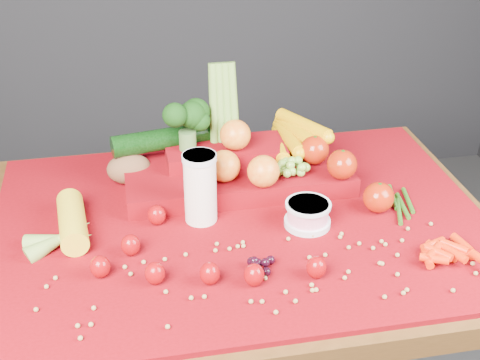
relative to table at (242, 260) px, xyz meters
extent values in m
cube|color=#38220C|center=(0.00, 0.00, 0.07)|extent=(1.10, 0.80, 0.05)
cube|color=#38220C|center=(-0.48, 0.33, -0.31)|extent=(0.06, 0.06, 0.70)
cube|color=#38220C|center=(0.48, 0.33, -0.31)|extent=(0.06, 0.06, 0.70)
cube|color=#6E030B|center=(0.00, 0.00, 0.10)|extent=(1.05, 0.75, 0.01)
cylinder|color=silver|center=(-0.09, 0.02, 0.19)|extent=(0.07, 0.07, 0.16)
cylinder|color=silver|center=(-0.09, 0.02, 0.26)|extent=(0.07, 0.07, 0.01)
cylinder|color=silver|center=(0.13, -0.05, 0.11)|extent=(0.10, 0.10, 0.01)
cylinder|color=pink|center=(0.13, -0.05, 0.14)|extent=(0.09, 0.09, 0.04)
cylinder|color=silver|center=(0.13, -0.05, 0.16)|extent=(0.10, 0.10, 0.01)
ellipsoid|color=maroon|center=(-0.24, -0.08, 0.13)|extent=(0.04, 0.04, 0.04)
cone|color=#0D460C|center=(-0.24, -0.08, 0.15)|extent=(0.03, 0.03, 0.01)
ellipsoid|color=maroon|center=(-0.30, -0.14, 0.13)|extent=(0.04, 0.04, 0.04)
cone|color=#0D460C|center=(-0.30, -0.14, 0.15)|extent=(0.03, 0.03, 0.01)
ellipsoid|color=maroon|center=(-0.20, -0.18, 0.13)|extent=(0.04, 0.04, 0.04)
cone|color=#0D460C|center=(-0.20, -0.18, 0.15)|extent=(0.03, 0.03, 0.01)
ellipsoid|color=maroon|center=(-0.10, -0.20, 0.13)|extent=(0.04, 0.04, 0.04)
cone|color=#0D460C|center=(-0.10, -0.20, 0.15)|extent=(0.03, 0.03, 0.01)
ellipsoid|color=maroon|center=(-0.02, -0.22, 0.13)|extent=(0.04, 0.04, 0.04)
cone|color=#0D460C|center=(-0.02, -0.22, 0.15)|extent=(0.03, 0.03, 0.01)
ellipsoid|color=maroon|center=(0.10, -0.22, 0.13)|extent=(0.04, 0.04, 0.04)
cone|color=#0D460C|center=(0.10, -0.22, 0.15)|extent=(0.03, 0.03, 0.01)
ellipsoid|color=maroon|center=(-0.18, 0.02, 0.13)|extent=(0.04, 0.04, 0.04)
cone|color=#0D460C|center=(-0.18, 0.02, 0.15)|extent=(0.03, 0.03, 0.01)
ellipsoid|color=maroon|center=(-0.34, -0.02, 0.13)|extent=(0.04, 0.04, 0.04)
cone|color=#0D460C|center=(-0.34, -0.02, 0.15)|extent=(0.03, 0.03, 0.01)
cylinder|color=yellow|center=(-0.35, 0.02, 0.13)|extent=(0.07, 0.18, 0.06)
ellipsoid|color=brown|center=(-0.23, 0.21, 0.14)|extent=(0.10, 0.08, 0.07)
cube|color=#6E030B|center=(0.02, 0.15, 0.13)|extent=(0.52, 0.22, 0.04)
cube|color=#6E030B|center=(0.00, 0.20, 0.17)|extent=(0.28, 0.12, 0.03)
sphere|color=#961608|center=(0.24, 0.06, 0.19)|extent=(0.07, 0.07, 0.07)
sphere|color=#961608|center=(0.30, -0.02, 0.14)|extent=(0.07, 0.07, 0.07)
sphere|color=#961608|center=(0.20, 0.14, 0.19)|extent=(0.07, 0.07, 0.07)
sphere|color=#D1440C|center=(-0.02, 0.10, 0.19)|extent=(0.07, 0.07, 0.07)
sphere|color=#D1440C|center=(0.06, 0.06, 0.19)|extent=(0.07, 0.07, 0.07)
sphere|color=#D1440C|center=(0.02, 0.18, 0.22)|extent=(0.07, 0.07, 0.07)
cylinder|color=#CD8404|center=(0.14, 0.22, 0.17)|extent=(0.06, 0.17, 0.04)
cylinder|color=#CD8404|center=(0.16, 0.22, 0.18)|extent=(0.04, 0.17, 0.04)
cylinder|color=#CD8404|center=(0.18, 0.22, 0.20)|extent=(0.07, 0.17, 0.04)
cylinder|color=#CD8404|center=(0.19, 0.22, 0.21)|extent=(0.11, 0.17, 0.04)
cylinder|color=#3F662D|center=(-0.09, 0.20, 0.21)|extent=(0.04, 0.04, 0.04)
cylinder|color=olive|center=(-0.02, 0.24, 0.26)|extent=(0.03, 0.06, 0.22)
cylinder|color=olive|center=(0.00, 0.24, 0.26)|extent=(0.02, 0.06, 0.22)
cylinder|color=olive|center=(0.01, 0.24, 0.26)|extent=(0.02, 0.06, 0.22)
cylinder|color=olive|center=(0.03, 0.24, 0.26)|extent=(0.03, 0.06, 0.22)
cylinder|color=black|center=(-0.14, 0.24, 0.20)|extent=(0.25, 0.09, 0.05)
camera|label=1|loc=(-0.23, -1.18, 0.90)|focal=50.00mm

